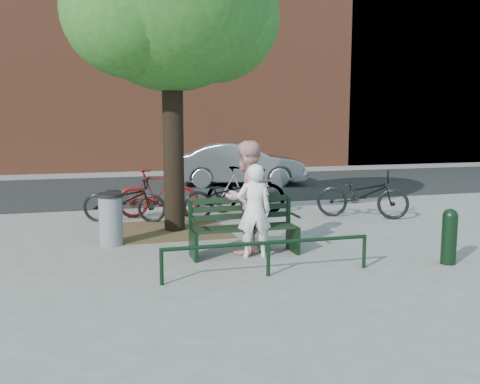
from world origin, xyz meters
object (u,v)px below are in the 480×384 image
object	(u,v)px
person_right	(247,197)
bicycle_c	(226,197)
park_bench	(243,225)
person_left	(254,211)
parked_car	(240,164)
bollard	(449,235)
litter_bin	(111,219)

from	to	relation	value
person_right	bicycle_c	bearing A→B (deg)	-130.54
park_bench	person_left	world-z (taller)	person_left
bicycle_c	parked_car	size ratio (longest dim) A/B	0.46
bollard	bicycle_c	size ratio (longest dim) A/B	0.45
bollard	bicycle_c	xyz separation A→B (m)	(-2.38, 4.39, 0.04)
litter_bin	bicycle_c	bearing A→B (deg)	34.69
person_right	litter_bin	xyz separation A→B (m)	(-2.13, 1.14, -0.46)
park_bench	bicycle_c	distance (m)	2.99
bollard	litter_bin	size ratio (longest dim) A/B	0.93
bollard	bicycle_c	distance (m)	4.99
person_left	person_right	size ratio (longest dim) A/B	0.81
person_left	litter_bin	world-z (taller)	person_left
bollard	parked_car	distance (m)	9.92
park_bench	bicycle_c	xyz separation A→B (m)	(0.47, 2.96, 0.02)
bicycle_c	parked_car	xyz separation A→B (m)	(1.86, 5.52, 0.19)
person_left	parked_car	world-z (taller)	person_left
parked_car	litter_bin	bearing A→B (deg)	159.16
parked_car	park_bench	bearing A→B (deg)	174.90
person_left	bicycle_c	world-z (taller)	person_left
person_right	person_left	bearing A→B (deg)	62.16
park_bench	bollard	world-z (taller)	park_bench
person_right	litter_bin	distance (m)	2.46
park_bench	person_left	size ratio (longest dim) A/B	1.16
person_left	person_right	world-z (taller)	person_right
person_right	bollard	world-z (taller)	person_right
park_bench	person_right	size ratio (longest dim) A/B	0.94
parked_car	person_left	bearing A→B (deg)	175.99
person_left	parked_car	distance (m)	9.01
bollard	park_bench	bearing A→B (deg)	153.38
person_right	parked_car	size ratio (longest dim) A/B	0.44
person_left	bollard	world-z (taller)	person_left
person_left	litter_bin	distance (m)	2.63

